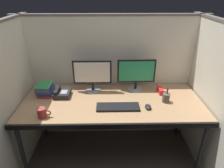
{
  "coord_description": "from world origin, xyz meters",
  "views": [
    {
      "loc": [
        -0.04,
        -1.49,
        1.83
      ],
      "look_at": [
        0.0,
        0.35,
        0.92
      ],
      "focal_mm": 31.57,
      "sensor_mm": 36.0,
      "label": 1
    }
  ],
  "objects_px": {
    "desk": "(112,106)",
    "monitor_right": "(136,73)",
    "pen_cup": "(166,98)",
    "keyboard_main": "(118,107)",
    "book_stack": "(45,89)",
    "desk_phone": "(62,93)",
    "computer_mouse": "(148,107)",
    "monitor_left": "(92,74)",
    "coffee_mug": "(42,113)",
    "red_stapler": "(160,90)"
  },
  "relations": [
    {
      "from": "pen_cup",
      "to": "red_stapler",
      "type": "xyz_separation_m",
      "value": [
        -0.01,
        0.2,
        -0.02
      ]
    },
    {
      "from": "monitor_left",
      "to": "red_stapler",
      "type": "bearing_deg",
      "value": -4.03
    },
    {
      "from": "keyboard_main",
      "to": "pen_cup",
      "type": "relative_size",
      "value": 2.54
    },
    {
      "from": "desk",
      "to": "monitor_left",
      "type": "bearing_deg",
      "value": 130.83
    },
    {
      "from": "desk",
      "to": "pen_cup",
      "type": "relative_size",
      "value": 11.21
    },
    {
      "from": "keyboard_main",
      "to": "book_stack",
      "type": "relative_size",
      "value": 1.89
    },
    {
      "from": "pen_cup",
      "to": "red_stapler",
      "type": "relative_size",
      "value": 1.13
    },
    {
      "from": "computer_mouse",
      "to": "book_stack",
      "type": "bearing_deg",
      "value": 164.15
    },
    {
      "from": "monitor_right",
      "to": "red_stapler",
      "type": "distance_m",
      "value": 0.34
    },
    {
      "from": "book_stack",
      "to": "desk_phone",
      "type": "relative_size",
      "value": 1.2
    },
    {
      "from": "book_stack",
      "to": "desk",
      "type": "bearing_deg",
      "value": -13.91
    },
    {
      "from": "desk",
      "to": "computer_mouse",
      "type": "height_order",
      "value": "computer_mouse"
    },
    {
      "from": "red_stapler",
      "to": "keyboard_main",
      "type": "bearing_deg",
      "value": -147.94
    },
    {
      "from": "monitor_right",
      "to": "keyboard_main",
      "type": "height_order",
      "value": "monitor_right"
    },
    {
      "from": "keyboard_main",
      "to": "coffee_mug",
      "type": "relative_size",
      "value": 3.41
    },
    {
      "from": "monitor_right",
      "to": "coffee_mug",
      "type": "height_order",
      "value": "monitor_right"
    },
    {
      "from": "red_stapler",
      "to": "pen_cup",
      "type": "bearing_deg",
      "value": -87.1
    },
    {
      "from": "desk_phone",
      "to": "pen_cup",
      "type": "height_order",
      "value": "pen_cup"
    },
    {
      "from": "keyboard_main",
      "to": "desk_phone",
      "type": "height_order",
      "value": "desk_phone"
    },
    {
      "from": "desk",
      "to": "pen_cup",
      "type": "height_order",
      "value": "pen_cup"
    },
    {
      "from": "monitor_right",
      "to": "coffee_mug",
      "type": "distance_m",
      "value": 1.09
    },
    {
      "from": "desk_phone",
      "to": "red_stapler",
      "type": "distance_m",
      "value": 1.11
    },
    {
      "from": "coffee_mug",
      "to": "monitor_left",
      "type": "bearing_deg",
      "value": 49.47
    },
    {
      "from": "coffee_mug",
      "to": "red_stapler",
      "type": "relative_size",
      "value": 0.84
    },
    {
      "from": "monitor_right",
      "to": "book_stack",
      "type": "height_order",
      "value": "monitor_right"
    },
    {
      "from": "computer_mouse",
      "to": "desk_phone",
      "type": "height_order",
      "value": "desk_phone"
    },
    {
      "from": "desk",
      "to": "monitor_right",
      "type": "distance_m",
      "value": 0.47
    },
    {
      "from": "desk",
      "to": "monitor_left",
      "type": "height_order",
      "value": "monitor_left"
    },
    {
      "from": "monitor_left",
      "to": "monitor_right",
      "type": "distance_m",
      "value": 0.5
    },
    {
      "from": "monitor_left",
      "to": "coffee_mug",
      "type": "xyz_separation_m",
      "value": [
        -0.44,
        -0.51,
        -0.17
      ]
    },
    {
      "from": "monitor_left",
      "to": "computer_mouse",
      "type": "xyz_separation_m",
      "value": [
        0.57,
        -0.38,
        -0.2
      ]
    },
    {
      "from": "keyboard_main",
      "to": "book_stack",
      "type": "xyz_separation_m",
      "value": [
        -0.8,
        0.3,
        0.05
      ]
    },
    {
      "from": "monitor_left",
      "to": "pen_cup",
      "type": "distance_m",
      "value": 0.84
    },
    {
      "from": "monitor_left",
      "to": "book_stack",
      "type": "distance_m",
      "value": 0.56
    },
    {
      "from": "coffee_mug",
      "to": "keyboard_main",
      "type": "bearing_deg",
      "value": 11.33
    },
    {
      "from": "coffee_mug",
      "to": "pen_cup",
      "type": "bearing_deg",
      "value": 11.62
    },
    {
      "from": "keyboard_main",
      "to": "pen_cup",
      "type": "xyz_separation_m",
      "value": [
        0.51,
        0.11,
        0.04
      ]
    },
    {
      "from": "desk",
      "to": "monitor_right",
      "type": "height_order",
      "value": "monitor_right"
    },
    {
      "from": "desk",
      "to": "desk_phone",
      "type": "xyz_separation_m",
      "value": [
        -0.56,
        0.14,
        0.08
      ]
    },
    {
      "from": "book_stack",
      "to": "coffee_mug",
      "type": "xyz_separation_m",
      "value": [
        0.09,
        -0.44,
        -0.01
      ]
    },
    {
      "from": "keyboard_main",
      "to": "computer_mouse",
      "type": "height_order",
      "value": "computer_mouse"
    },
    {
      "from": "keyboard_main",
      "to": "monitor_right",
      "type": "bearing_deg",
      "value": 60.2
    },
    {
      "from": "desk",
      "to": "book_stack",
      "type": "height_order",
      "value": "book_stack"
    },
    {
      "from": "desk",
      "to": "keyboard_main",
      "type": "relative_size",
      "value": 4.42
    },
    {
      "from": "monitor_right",
      "to": "computer_mouse",
      "type": "distance_m",
      "value": 0.46
    },
    {
      "from": "monitor_right",
      "to": "red_stapler",
      "type": "bearing_deg",
      "value": -15.88
    },
    {
      "from": "monitor_right",
      "to": "desk_phone",
      "type": "height_order",
      "value": "monitor_right"
    },
    {
      "from": "computer_mouse",
      "to": "book_stack",
      "type": "height_order",
      "value": "book_stack"
    },
    {
      "from": "monitor_left",
      "to": "desk_phone",
      "type": "relative_size",
      "value": 2.26
    },
    {
      "from": "book_stack",
      "to": "desk_phone",
      "type": "distance_m",
      "value": 0.2
    }
  ]
}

